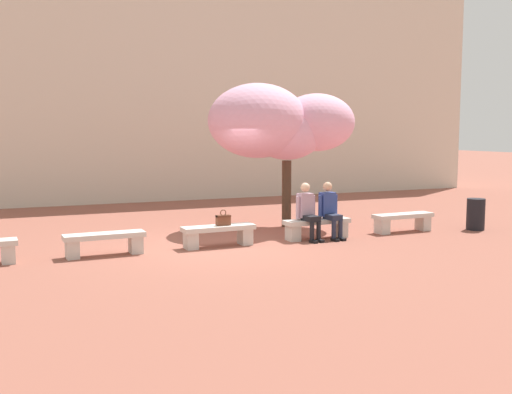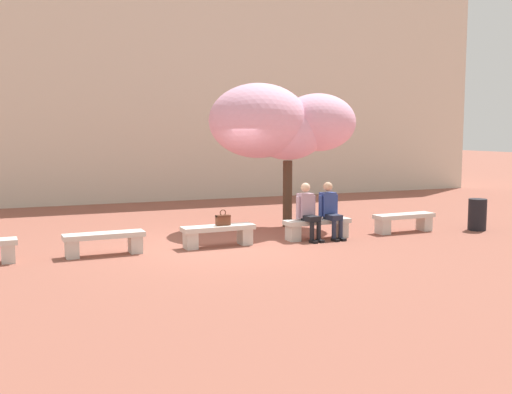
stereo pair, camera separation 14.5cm
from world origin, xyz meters
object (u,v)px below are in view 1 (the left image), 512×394
(person_seated_right, at_px, (330,208))
(handbag, at_px, (223,219))
(stone_bench_near_west, at_px, (105,241))
(person_seated_left, at_px, (307,209))
(stone_bench_east_end, at_px, (403,220))
(cherry_tree_main, at_px, (279,124))
(stone_bench_near_east, at_px, (317,226))
(stone_bench_center, at_px, (219,233))
(trash_bin, at_px, (476,214))

(person_seated_right, height_order, handbag, person_seated_right)
(stone_bench_near_west, bearing_deg, person_seated_left, -0.68)
(stone_bench_east_end, bearing_deg, person_seated_right, -178.53)
(handbag, distance_m, cherry_tree_main, 3.53)
(stone_bench_near_west, relative_size, person_seated_left, 1.23)
(handbag, bearing_deg, stone_bench_near_west, 179.95)
(person_seated_left, bearing_deg, stone_bench_near_east, 10.79)
(stone_bench_near_east, height_order, cherry_tree_main, cherry_tree_main)
(person_seated_left, bearing_deg, cherry_tree_main, 84.27)
(cherry_tree_main, bearing_deg, handbag, -139.42)
(stone_bench_near_east, xyz_separation_m, cherry_tree_main, (-0.09, 1.87, 2.33))
(stone_bench_east_end, bearing_deg, cherry_tree_main, 142.80)
(stone_bench_east_end, distance_m, handbag, 4.65)
(stone_bench_near_east, bearing_deg, person_seated_right, -10.33)
(stone_bench_near_east, xyz_separation_m, handbag, (-2.27, -0.00, 0.28))
(stone_bench_near_west, relative_size, handbag, 4.68)
(person_seated_left, distance_m, cherry_tree_main, 2.72)
(stone_bench_east_end, height_order, cherry_tree_main, cherry_tree_main)
(person_seated_right, bearing_deg, handbag, 178.85)
(person_seated_right, bearing_deg, cherry_tree_main, 101.12)
(stone_bench_near_west, xyz_separation_m, cherry_tree_main, (4.67, 1.87, 2.33))
(stone_bench_east_end, bearing_deg, stone_bench_center, 180.00)
(stone_bench_center, relative_size, stone_bench_east_end, 1.00)
(stone_bench_near_east, distance_m, handbag, 2.29)
(stone_bench_east_end, distance_m, person_seated_left, 2.69)
(stone_bench_near_west, height_order, person_seated_right, person_seated_right)
(handbag, xyz_separation_m, trash_bin, (6.50, -0.44, -0.19))
(trash_bin, bearing_deg, stone_bench_near_east, 174.06)
(handbag, distance_m, trash_bin, 6.52)
(person_seated_left, height_order, trash_bin, person_seated_left)
(stone_bench_east_end, xyz_separation_m, person_seated_left, (-2.65, -0.05, 0.40))
(stone_bench_center, distance_m, stone_bench_near_east, 2.38)
(stone_bench_near_west, distance_m, trash_bin, 9.00)
(person_seated_right, bearing_deg, stone_bench_near_west, 179.39)
(stone_bench_center, distance_m, stone_bench_east_end, 4.75)
(person_seated_left, xyz_separation_m, trash_bin, (4.51, -0.39, -0.31))
(person_seated_right, bearing_deg, stone_bench_near_east, 169.67)
(trash_bin, bearing_deg, stone_bench_center, 176.19)
(handbag, bearing_deg, stone_bench_east_end, 0.03)
(stone_bench_near_east, xyz_separation_m, stone_bench_east_end, (2.38, 0.00, 0.00))
(stone_bench_center, bearing_deg, handbag, -1.08)
(stone_bench_near_east, relative_size, cherry_tree_main, 0.43)
(stone_bench_near_west, xyz_separation_m, stone_bench_center, (2.38, 0.00, 0.00))
(stone_bench_center, relative_size, person_seated_left, 1.23)
(stone_bench_near_west, bearing_deg, trash_bin, -2.81)
(stone_bench_near_west, distance_m, stone_bench_center, 2.38)
(handbag, bearing_deg, stone_bench_near_east, 0.05)
(stone_bench_near_east, distance_m, cherry_tree_main, 2.98)
(person_seated_right, height_order, trash_bin, person_seated_right)
(stone_bench_center, relative_size, person_seated_right, 1.23)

